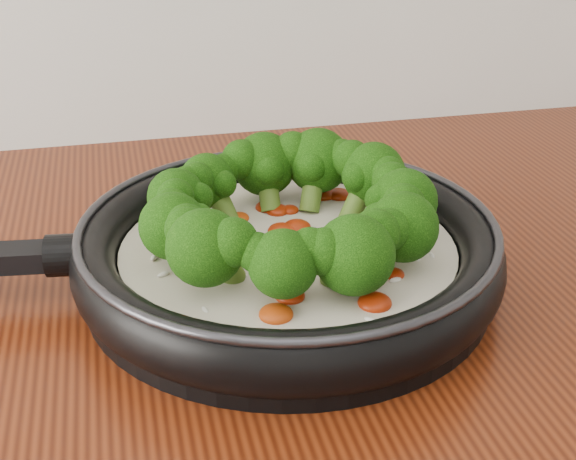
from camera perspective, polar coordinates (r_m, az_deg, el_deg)
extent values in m
cylinder|color=black|center=(0.64, 0.00, -3.49)|extent=(0.37, 0.37, 0.01)
torus|color=black|center=(0.63, 0.00, -1.47)|extent=(0.39, 0.39, 0.04)
torus|color=#2D2D33|center=(0.62, 0.00, 0.46)|extent=(0.38, 0.38, 0.01)
cylinder|color=black|center=(0.63, -16.05, -1.79)|extent=(0.04, 0.04, 0.03)
cylinder|color=silver|center=(0.63, 0.00, -2.07)|extent=(0.30, 0.30, 0.02)
ellipsoid|color=#9E2307|center=(0.65, -0.47, -0.08)|extent=(0.02, 0.02, 0.01)
ellipsoid|color=#9E2307|center=(0.71, 2.62, 2.63)|extent=(0.03, 0.03, 0.01)
ellipsoid|color=#BD3C0C|center=(0.59, 5.30, -2.95)|extent=(0.02, 0.02, 0.01)
ellipsoid|color=#9E2307|center=(0.71, 3.82, 2.59)|extent=(0.03, 0.03, 0.01)
ellipsoid|color=#9E2307|center=(0.68, 0.13, 1.49)|extent=(0.02, 0.02, 0.01)
ellipsoid|color=#BD3C0C|center=(0.59, -6.45, -3.12)|extent=(0.03, 0.03, 0.01)
ellipsoid|color=#9E2307|center=(0.66, 5.75, 0.60)|extent=(0.02, 0.02, 0.01)
ellipsoid|color=#9E2307|center=(0.59, 0.38, -3.12)|extent=(0.03, 0.03, 0.01)
ellipsoid|color=#BD3C0C|center=(0.62, -6.50, -1.56)|extent=(0.02, 0.02, 0.01)
ellipsoid|color=#9E2307|center=(0.60, -1.05, -2.17)|extent=(0.03, 0.03, 0.01)
ellipsoid|color=#9E2307|center=(0.65, 0.01, -0.02)|extent=(0.03, 0.03, 0.01)
ellipsoid|color=#BD3C0C|center=(0.53, -0.89, -6.28)|extent=(0.03, 0.03, 0.01)
ellipsoid|color=#9E2307|center=(0.58, 6.17, -3.66)|extent=(0.03, 0.03, 0.01)
ellipsoid|color=#9E2307|center=(0.56, 0.14, -4.91)|extent=(0.03, 0.03, 0.01)
ellipsoid|color=#BD3C0C|center=(0.67, -3.66, 0.89)|extent=(0.02, 0.02, 0.01)
ellipsoid|color=#9E2307|center=(0.68, -0.80, 1.44)|extent=(0.02, 0.02, 0.01)
ellipsoid|color=#9E2307|center=(0.59, 7.87, -3.27)|extent=(0.02, 0.02, 0.01)
ellipsoid|color=#BD3C0C|center=(0.67, -4.96, 0.89)|extent=(0.03, 0.03, 0.01)
ellipsoid|color=#9E2307|center=(0.65, -6.48, -0.18)|extent=(0.03, 0.03, 0.01)
ellipsoid|color=#9E2307|center=(0.55, 6.45, -5.40)|extent=(0.03, 0.03, 0.01)
ellipsoid|color=#BD3C0C|center=(0.62, -6.02, -1.42)|extent=(0.03, 0.03, 0.01)
ellipsoid|color=#9E2307|center=(0.65, 0.67, 0.18)|extent=(0.03, 0.03, 0.01)
ellipsoid|color=#9E2307|center=(0.69, -1.59, 1.70)|extent=(0.03, 0.03, 0.01)
ellipsoid|color=white|center=(0.53, 6.17, -6.68)|extent=(0.01, 0.01, 0.00)
ellipsoid|color=white|center=(0.61, -4.62, -2.20)|extent=(0.01, 0.01, 0.00)
ellipsoid|color=white|center=(0.58, -3.45, -3.42)|extent=(0.01, 0.01, 0.00)
ellipsoid|color=white|center=(0.69, -7.55, 1.20)|extent=(0.01, 0.01, 0.00)
ellipsoid|color=white|center=(0.62, -0.24, -1.34)|extent=(0.01, 0.01, 0.00)
ellipsoid|color=white|center=(0.60, 3.28, -2.23)|extent=(0.01, 0.01, 0.00)
ellipsoid|color=white|center=(0.65, -4.76, 0.13)|extent=(0.01, 0.01, 0.00)
ellipsoid|color=white|center=(0.62, 10.60, -1.89)|extent=(0.01, 0.01, 0.00)
ellipsoid|color=white|center=(0.61, -2.27, -1.75)|extent=(0.01, 0.01, 0.00)
ellipsoid|color=white|center=(0.59, -9.24, -3.28)|extent=(0.01, 0.01, 0.00)
ellipsoid|color=white|center=(0.63, -3.75, -0.72)|extent=(0.01, 0.01, 0.00)
ellipsoid|color=white|center=(0.62, 6.69, -1.34)|extent=(0.01, 0.01, 0.00)
ellipsoid|color=white|center=(0.61, -9.90, -2.00)|extent=(0.01, 0.01, 0.00)
ellipsoid|color=white|center=(0.60, -0.86, -2.51)|extent=(0.01, 0.01, 0.00)
ellipsoid|color=white|center=(0.61, 9.62, -2.11)|extent=(0.01, 0.01, 0.00)
ellipsoid|color=white|center=(0.70, -5.18, 1.98)|extent=(0.01, 0.01, 0.00)
ellipsoid|color=white|center=(0.67, 0.80, 0.60)|extent=(0.01, 0.01, 0.00)
ellipsoid|color=white|center=(0.63, -2.24, -0.87)|extent=(0.01, 0.01, 0.00)
ellipsoid|color=white|center=(0.55, -6.17, -5.97)|extent=(0.01, 0.01, 0.00)
ellipsoid|color=white|center=(0.69, 0.04, 1.55)|extent=(0.01, 0.01, 0.00)
ellipsoid|color=white|center=(0.58, 7.96, -3.70)|extent=(0.01, 0.01, 0.00)
cylinder|color=olive|center=(0.63, 6.89, 0.44)|extent=(0.04, 0.02, 0.04)
sphere|color=black|center=(0.63, 8.64, 2.13)|extent=(0.06, 0.06, 0.05)
sphere|color=black|center=(0.64, 7.72, 3.55)|extent=(0.04, 0.04, 0.03)
sphere|color=black|center=(0.60, 8.72, 1.88)|extent=(0.03, 0.03, 0.03)
sphere|color=black|center=(0.62, 6.92, 2.24)|extent=(0.03, 0.03, 0.03)
cylinder|color=olive|center=(0.66, 5.11, 2.12)|extent=(0.04, 0.03, 0.04)
sphere|color=black|center=(0.67, 6.36, 4.18)|extent=(0.06, 0.06, 0.05)
sphere|color=black|center=(0.68, 4.77, 5.25)|extent=(0.04, 0.04, 0.03)
sphere|color=black|center=(0.65, 7.42, 4.07)|extent=(0.04, 0.04, 0.03)
sphere|color=black|center=(0.66, 5.19, 3.96)|extent=(0.03, 0.03, 0.03)
cylinder|color=olive|center=(0.69, 1.82, 2.99)|extent=(0.03, 0.04, 0.04)
sphere|color=black|center=(0.69, 2.25, 5.18)|extent=(0.07, 0.07, 0.06)
sphere|color=black|center=(0.69, 0.36, 5.85)|extent=(0.04, 0.04, 0.04)
sphere|color=black|center=(0.68, 3.95, 5.36)|extent=(0.04, 0.04, 0.03)
sphere|color=black|center=(0.68, 1.84, 4.78)|extent=(0.03, 0.03, 0.03)
cylinder|color=olive|center=(0.69, -1.44, 2.87)|extent=(0.02, 0.03, 0.04)
sphere|color=black|center=(0.69, -1.77, 4.92)|extent=(0.06, 0.06, 0.06)
sphere|color=black|center=(0.68, -3.46, 5.23)|extent=(0.04, 0.04, 0.04)
sphere|color=black|center=(0.69, 0.06, 5.44)|extent=(0.04, 0.04, 0.03)
sphere|color=black|center=(0.68, -1.44, 4.50)|extent=(0.03, 0.03, 0.03)
cylinder|color=olive|center=(0.67, -4.92, 1.87)|extent=(0.03, 0.04, 0.04)
sphere|color=black|center=(0.67, -6.03, 3.67)|extent=(0.05, 0.05, 0.05)
sphere|color=black|center=(0.65, -6.81, 3.74)|extent=(0.03, 0.03, 0.03)
sphere|color=black|center=(0.68, -4.71, 4.54)|extent=(0.03, 0.03, 0.03)
sphere|color=black|center=(0.66, -4.87, 3.43)|extent=(0.03, 0.03, 0.02)
cylinder|color=olive|center=(0.64, -6.66, 0.73)|extent=(0.04, 0.03, 0.04)
sphere|color=black|center=(0.64, -8.29, 2.43)|extent=(0.05, 0.05, 0.05)
sphere|color=black|center=(0.61, -8.34, 2.43)|extent=(0.03, 0.03, 0.03)
sphere|color=black|center=(0.65, -7.44, 3.55)|extent=(0.03, 0.03, 0.03)
sphere|color=black|center=(0.63, -6.65, 2.46)|extent=(0.03, 0.03, 0.02)
cylinder|color=olive|center=(0.60, -6.76, -1.06)|extent=(0.04, 0.02, 0.04)
sphere|color=black|center=(0.59, -8.52, 0.28)|extent=(0.06, 0.06, 0.05)
sphere|color=black|center=(0.57, -7.52, 0.33)|extent=(0.04, 0.04, 0.03)
sphere|color=black|center=(0.60, -8.58, 1.66)|extent=(0.03, 0.03, 0.03)
sphere|color=black|center=(0.59, -6.72, 0.75)|extent=(0.03, 0.03, 0.03)
cylinder|color=olive|center=(0.57, -4.74, -2.49)|extent=(0.04, 0.04, 0.04)
sphere|color=black|center=(0.54, -6.17, -1.32)|extent=(0.06, 0.06, 0.06)
sphere|color=black|center=(0.53, -4.07, -0.91)|extent=(0.04, 0.04, 0.04)
sphere|color=black|center=(0.56, -7.49, 0.05)|extent=(0.04, 0.04, 0.03)
sphere|color=black|center=(0.56, -4.83, -0.39)|extent=(0.03, 0.03, 0.03)
cylinder|color=olive|center=(0.55, -0.29, -3.38)|extent=(0.03, 0.04, 0.04)
sphere|color=black|center=(0.53, -0.37, -2.53)|extent=(0.05, 0.05, 0.05)
sphere|color=black|center=(0.53, 1.65, -1.42)|extent=(0.03, 0.03, 0.03)
sphere|color=black|center=(0.53, -2.35, -1.66)|extent=(0.03, 0.03, 0.03)
sphere|color=black|center=(0.54, -0.29, -1.35)|extent=(0.03, 0.03, 0.02)
cylinder|color=olive|center=(0.56, 3.81, -2.86)|extent=(0.03, 0.04, 0.04)
sphere|color=black|center=(0.54, 4.93, -1.86)|extent=(0.06, 0.06, 0.06)
sphere|color=black|center=(0.55, 6.48, -0.27)|extent=(0.04, 0.04, 0.04)
sphere|color=black|center=(0.53, 2.74, -1.61)|extent=(0.04, 0.04, 0.03)
sphere|color=black|center=(0.55, 3.84, -0.84)|extent=(0.03, 0.03, 0.03)
cylinder|color=olive|center=(0.59, 6.70, -1.19)|extent=(0.04, 0.04, 0.04)
sphere|color=black|center=(0.58, 8.53, 0.22)|extent=(0.06, 0.06, 0.05)
sphere|color=black|center=(0.60, 8.56, 1.85)|extent=(0.04, 0.04, 0.03)
sphere|color=black|center=(0.56, 7.56, 0.05)|extent=(0.03, 0.03, 0.03)
sphere|color=black|center=(0.58, 6.75, 0.75)|extent=(0.03, 0.03, 0.03)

